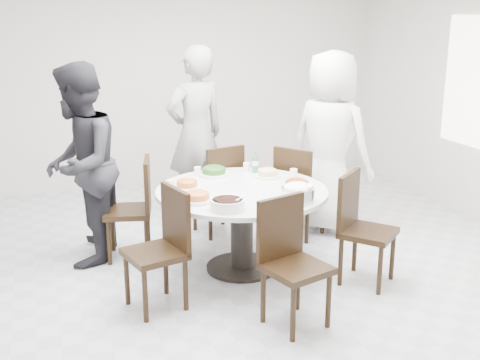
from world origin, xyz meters
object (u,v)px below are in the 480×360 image
object	(u,v)px
chair_n	(217,189)
chair_sw	(155,251)
chair_s	(296,265)
rice_bowl	(298,195)
chair_ne	(301,191)
chair_nw	(128,209)
diner_right	(330,143)
dining_table	(242,230)
soup_bowl	(227,204)
chair_se	(369,230)
diner_left	(80,165)
diner_middle	(196,135)
beverage_bottle	(255,162)

from	to	relation	value
chair_n	chair_sw	world-z (taller)	same
chair_s	rice_bowl	world-z (taller)	chair_s
chair_ne	chair_s	xyz separation A→B (m)	(-0.80, -1.68, 0.00)
chair_ne	rice_bowl	xyz separation A→B (m)	(-0.53, -1.08, 0.33)
chair_nw	diner_right	bearing A→B (deg)	104.88
dining_table	chair_ne	bearing A→B (deg)	35.60
diner_right	rice_bowl	xyz separation A→B (m)	(-0.88, -1.16, -0.13)
diner_right	rice_bowl	bearing A→B (deg)	111.60
chair_ne	soup_bowl	size ratio (longest dim) A/B	3.48
chair_nw	chair_se	xyz separation A→B (m)	(1.83, -1.21, 0.00)
chair_n	diner_right	bearing A→B (deg)	153.54
dining_table	chair_se	world-z (taller)	chair_se
soup_bowl	chair_n	bearing A→B (deg)	76.71
diner_left	rice_bowl	bearing A→B (deg)	72.89
chair_nw	diner_middle	xyz separation A→B (m)	(0.89, 0.86, 0.48)
chair_s	diner_left	size ratio (longest dim) A/B	0.52
chair_se	chair_nw	bearing A→B (deg)	106.08
chair_ne	diner_left	bearing A→B (deg)	52.01
soup_bowl	chair_sw	bearing A→B (deg)	178.78
chair_sw	soup_bowl	distance (m)	0.67
dining_table	rice_bowl	xyz separation A→B (m)	(0.32, -0.47, 0.43)
chair_s	diner_left	world-z (taller)	diner_left
rice_bowl	chair_ne	bearing A→B (deg)	63.88
chair_nw	chair_s	bearing A→B (deg)	42.55
dining_table	chair_s	world-z (taller)	chair_s
diner_right	diner_left	world-z (taller)	diner_right
diner_left	beverage_bottle	bearing A→B (deg)	101.71
chair_ne	chair_sw	distance (m)	2.03
chair_ne	beverage_bottle	world-z (taller)	beverage_bottle
chair_s	chair_nw	bearing A→B (deg)	102.97
diner_middle	rice_bowl	xyz separation A→B (m)	(0.35, -1.93, -0.14)
chair_s	diner_left	bearing A→B (deg)	111.10
diner_middle	beverage_bottle	world-z (taller)	diner_middle
diner_middle	dining_table	bearing A→B (deg)	75.81
rice_bowl	chair_s	bearing A→B (deg)	-114.18
chair_ne	diner_middle	world-z (taller)	diner_middle
chair_se	diner_left	world-z (taller)	diner_left
chair_nw	diner_left	distance (m)	0.59
chair_sw	diner_left	distance (m)	1.29
chair_sw	chair_s	bearing A→B (deg)	42.26
chair_nw	diner_right	distance (m)	2.16
diner_right	beverage_bottle	world-z (taller)	diner_right
dining_table	soup_bowl	distance (m)	0.70
chair_nw	chair_se	distance (m)	2.19
chair_ne	chair_nw	bearing A→B (deg)	53.72
diner_middle	diner_left	size ratio (longest dim) A/B	1.04
diner_right	chair_ne	bearing A→B (deg)	71.11
chair_n	diner_middle	size ratio (longest dim) A/B	0.50
chair_n	soup_bowl	world-z (taller)	chair_n
chair_ne	chair_n	world-z (taller)	same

